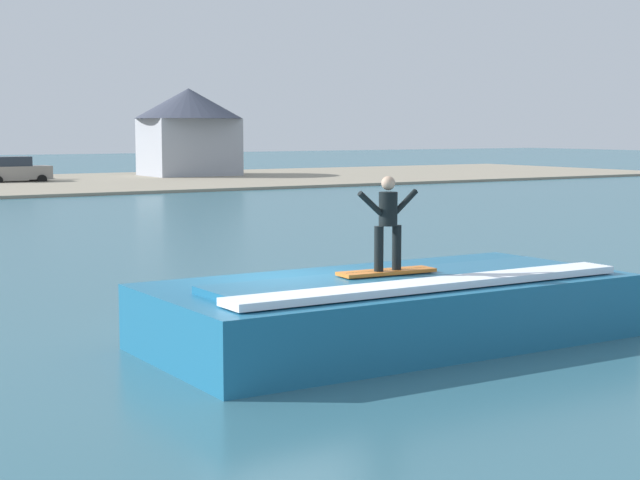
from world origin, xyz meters
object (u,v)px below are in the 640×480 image
wave_crest (391,309)px  car_far_shore (15,170)px  house_gabled_white (189,126)px  surfer (388,218)px  surfboard (387,272)px

wave_crest → car_far_shore: (8.34, 54.60, 0.35)m
house_gabled_white → wave_crest: bearing=-111.3°
car_far_shore → house_gabled_white: size_ratio=0.55×
wave_crest → surfer: surfer is taller
surfer → car_far_shore: 55.51m
car_far_shore → wave_crest: bearing=-98.7°
surfer → surfboard: bearing=72.4°
surfer → car_far_shore: bearing=81.1°
house_gabled_white → surfer: bearing=-111.4°
wave_crest → surfer: (-0.23, -0.23, 1.63)m
car_far_shore → surfer: bearing=-98.9°
wave_crest → surfer: bearing=-135.5°
surfboard → surfer: bearing=-107.6°
surfer → house_gabled_white: (22.38, 57.01, 1.71)m
house_gabled_white → surfboard: bearing=-111.4°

